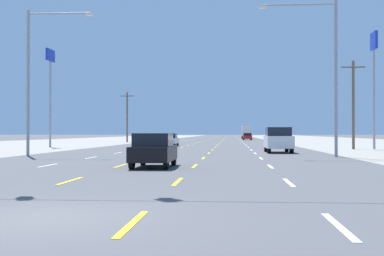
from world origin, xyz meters
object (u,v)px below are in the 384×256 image
at_px(sedan_far_right_midfar, 247,136).
at_px(streetlight_left_row_0, 35,71).
at_px(hatchback_center_turn_nearest, 154,150).
at_px(suv_far_right_near, 278,139).
at_px(pole_sign_left_row_1, 50,74).
at_px(box_truck_far_right_far, 247,131).
at_px(sedan_inner_left_mid, 169,140).
at_px(pole_sign_right_row_1, 374,63).
at_px(streetlight_right_row_0, 327,65).

xyz_separation_m(sedan_far_right_midfar, streetlight_left_row_0, (-16.48, -74.48, 4.96)).
distance_m(hatchback_center_turn_nearest, suv_far_right_near, 18.97).
xyz_separation_m(suv_far_right_near, pole_sign_left_row_1, (-23.13, 13.31, 6.81)).
distance_m(suv_far_right_near, box_truck_far_right_far, 85.92).
bearing_deg(pole_sign_left_row_1, sedan_inner_left_mid, 20.55).
relative_size(suv_far_right_near, pole_sign_right_row_1, 0.44).
bearing_deg(suv_far_right_near, pole_sign_left_row_1, 150.08).
xyz_separation_m(sedan_inner_left_mid, pole_sign_left_row_1, (-12.37, -4.64, 7.08)).
height_order(suv_far_right_near, streetlight_left_row_0, streetlight_left_row_0).
relative_size(suv_far_right_near, pole_sign_left_row_1, 0.46).
height_order(box_truck_far_right_far, pole_sign_right_row_1, pole_sign_right_row_1).
bearing_deg(suv_far_right_near, pole_sign_right_row_1, 43.55).
height_order(suv_far_right_near, sedan_inner_left_mid, suv_far_right_near).
bearing_deg(streetlight_left_row_0, box_truck_far_right_far, 79.71).
xyz_separation_m(box_truck_far_right_far, streetlight_left_row_0, (-16.88, -93.00, 3.88)).
xyz_separation_m(sedan_inner_left_mid, streetlight_left_row_0, (-6.02, -25.04, 4.96)).
bearing_deg(suv_far_right_near, hatchback_center_turn_nearest, -112.15).
xyz_separation_m(sedan_far_right_midfar, streetlight_right_row_0, (2.79, -74.48, 5.16)).
xyz_separation_m(hatchback_center_turn_nearest, pole_sign_right_row_1, (17.06, 26.99, 7.41)).
xyz_separation_m(suv_far_right_near, box_truck_far_right_far, (0.10, 85.91, 0.81)).
bearing_deg(sedan_far_right_midfar, box_truck_far_right_far, 88.78).
bearing_deg(suv_far_right_near, streetlight_right_row_0, -70.66).
relative_size(box_truck_far_right_far, pole_sign_right_row_1, 0.65).
xyz_separation_m(sedan_far_right_midfar, box_truck_far_right_far, (0.40, 18.51, 1.08)).
xyz_separation_m(box_truck_far_right_far, pole_sign_right_row_1, (9.81, -76.49, 6.36)).
height_order(suv_far_right_near, sedan_far_right_midfar, suv_far_right_near).
height_order(suv_far_right_near, streetlight_right_row_0, streetlight_right_row_0).
distance_m(box_truck_far_right_far, pole_sign_right_row_1, 77.38).
relative_size(box_truck_far_right_far, streetlight_left_row_0, 0.74).
relative_size(pole_sign_left_row_1, streetlight_left_row_0, 1.08).
height_order(hatchback_center_turn_nearest, streetlight_right_row_0, streetlight_right_row_0).
bearing_deg(streetlight_left_row_0, sedan_far_right_midfar, 77.52).
bearing_deg(sedan_inner_left_mid, hatchback_center_turn_nearest, -84.20).
bearing_deg(sedan_inner_left_mid, pole_sign_left_row_1, -159.45).
distance_m(pole_sign_left_row_1, streetlight_left_row_0, 21.47).
bearing_deg(sedan_far_right_midfar, pole_sign_left_row_1, -112.88).
bearing_deg(streetlight_left_row_0, streetlight_right_row_0, 0.00).
height_order(suv_far_right_near, pole_sign_right_row_1, pole_sign_right_row_1).
xyz_separation_m(hatchback_center_turn_nearest, sedan_inner_left_mid, (-3.61, 35.52, -0.03)).
distance_m(suv_far_right_near, sedan_far_right_midfar, 67.40).
relative_size(sedan_inner_left_mid, pole_sign_right_row_1, 0.40).
height_order(sedan_far_right_midfar, pole_sign_right_row_1, pole_sign_right_row_1).
relative_size(sedan_far_right_midfar, streetlight_left_row_0, 0.46).
height_order(sedan_inner_left_mid, streetlight_left_row_0, streetlight_left_row_0).
xyz_separation_m(pole_sign_right_row_1, streetlight_right_row_0, (-7.42, -16.51, -2.27)).
bearing_deg(box_truck_far_right_far, sedan_far_right_midfar, -91.22).
bearing_deg(streetlight_right_row_0, pole_sign_right_row_1, 65.79).
bearing_deg(hatchback_center_turn_nearest, pole_sign_left_row_1, 117.36).
bearing_deg(suv_far_right_near, box_truck_far_right_far, 89.94).
distance_m(hatchback_center_turn_nearest, pole_sign_right_row_1, 32.78).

